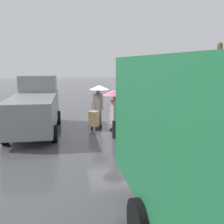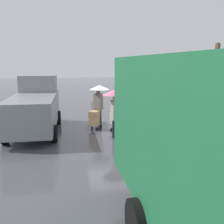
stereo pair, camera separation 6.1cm
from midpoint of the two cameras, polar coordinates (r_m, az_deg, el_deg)
ground_plane at (r=12.79m, az=0.51°, el=-3.99°), size 90.00×90.00×0.00m
slush_patch_near_cluster at (r=12.25m, az=-17.96°, el=-5.19°), size 1.66×1.66×0.01m
cargo_van_parked_right at (r=12.87m, az=-16.33°, el=1.03°), size 2.23×5.36×2.60m
shopping_cart_vendor at (r=12.42m, az=1.36°, el=-1.76°), size 0.72×0.92×1.02m
hand_dolly_boxes at (r=12.82m, az=-3.75°, el=-1.46°), size 0.76×0.85×1.32m
pedestrian_pink_side at (r=13.61m, az=-2.74°, el=3.70°), size 1.04×1.04×2.15m
pedestrian_black_side at (r=12.23m, az=8.09°, el=2.72°), size 1.04×1.04×2.15m
pedestrian_white_side at (r=11.20m, az=0.74°, el=2.17°), size 1.04×1.04×2.15m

